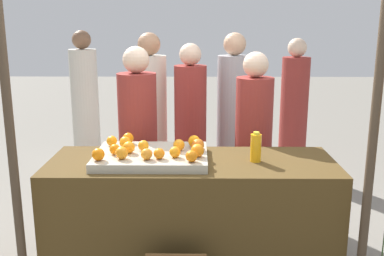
# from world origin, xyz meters

# --- Properties ---
(stall_counter) EXTENTS (2.02, 0.73, 0.86)m
(stall_counter) POSITION_xyz_m (0.00, 0.00, 0.43)
(stall_counter) COLOR #4C3819
(stall_counter) RESTS_ON ground_plane
(orange_tray) EXTENTS (0.78, 0.58, 0.06)m
(orange_tray) POSITION_xyz_m (-0.28, 0.00, 0.89)
(orange_tray) COLOR #B2AD99
(orange_tray) RESTS_ON stall_counter
(orange_0) EXTENTS (0.08, 0.08, 0.08)m
(orange_0) POSITION_xyz_m (-0.48, 0.12, 0.96)
(orange_0) COLOR orange
(orange_0) RESTS_ON orange_tray
(orange_1) EXTENTS (0.08, 0.08, 0.08)m
(orange_1) POSITION_xyz_m (-0.46, -0.16, 0.96)
(orange_1) COLOR orange
(orange_1) RESTS_ON orange_tray
(orange_2) EXTENTS (0.08, 0.08, 0.08)m
(orange_2) POSITION_xyz_m (-0.44, -0.02, 0.96)
(orange_2) COLOR orange
(orange_2) RESTS_ON orange_tray
(orange_3) EXTENTS (0.08, 0.08, 0.08)m
(orange_3) POSITION_xyz_m (-0.30, -0.17, 0.96)
(orange_3) COLOR orange
(orange_3) RESTS_ON orange_tray
(orange_4) EXTENTS (0.08, 0.08, 0.08)m
(orange_4) POSITION_xyz_m (-0.11, -0.12, 0.96)
(orange_4) COLOR orange
(orange_4) RESTS_ON orange_tray
(orange_5) EXTENTS (0.07, 0.07, 0.07)m
(orange_5) POSITION_xyz_m (-0.53, -0.05, 0.96)
(orange_5) COLOR orange
(orange_5) RESTS_ON orange_tray
(orange_6) EXTENTS (0.08, 0.08, 0.08)m
(orange_6) POSITION_xyz_m (-0.00, -0.21, 0.96)
(orange_6) COLOR orange
(orange_6) RESTS_ON orange_tray
(orange_7) EXTENTS (0.08, 0.08, 0.08)m
(orange_7) POSITION_xyz_m (-0.59, 0.16, 0.96)
(orange_7) COLOR orange
(orange_7) RESTS_ON orange_tray
(orange_8) EXTENTS (0.08, 0.08, 0.08)m
(orange_8) POSITION_xyz_m (-0.34, 0.04, 0.96)
(orange_8) COLOR orange
(orange_8) RESTS_ON orange_tray
(orange_9) EXTENTS (0.07, 0.07, 0.07)m
(orange_9) POSITION_xyz_m (-0.22, -0.15, 0.96)
(orange_9) COLOR orange
(orange_9) RESTS_ON orange_tray
(orange_10) EXTENTS (0.08, 0.08, 0.08)m
(orange_10) POSITION_xyz_m (-0.48, 0.23, 0.96)
(orange_10) COLOR orange
(orange_10) RESTS_ON orange_tray
(orange_11) EXTENTS (0.08, 0.08, 0.08)m
(orange_11) POSITION_xyz_m (-0.61, -0.19, 0.96)
(orange_11) COLOR orange
(orange_11) RESTS_ON orange_tray
(orange_12) EXTENTS (0.09, 0.09, 0.09)m
(orange_12) POSITION_xyz_m (0.04, 0.04, 0.96)
(orange_12) COLOR orange
(orange_12) RESTS_ON orange_tray
(orange_13) EXTENTS (0.09, 0.09, 0.09)m
(orange_13) POSITION_xyz_m (0.02, 0.14, 0.96)
(orange_13) COLOR orange
(orange_13) RESTS_ON orange_tray
(orange_14) EXTENTS (0.08, 0.08, 0.08)m
(orange_14) POSITION_xyz_m (-0.09, 0.05, 0.96)
(orange_14) COLOR orange
(orange_14) RESTS_ON orange_tray
(orange_15) EXTENTS (0.09, 0.09, 0.09)m
(orange_15) POSITION_xyz_m (0.04, -0.10, 0.97)
(orange_15) COLOR orange
(orange_15) RESTS_ON orange_tray
(juice_bottle) EXTENTS (0.08, 0.08, 0.21)m
(juice_bottle) POSITION_xyz_m (0.44, -0.01, 0.96)
(juice_bottle) COLOR #F0A415
(juice_bottle) RESTS_ON stall_counter
(vendor_left) EXTENTS (0.32, 0.32, 1.62)m
(vendor_left) POSITION_xyz_m (-0.46, 0.65, 0.75)
(vendor_left) COLOR maroon
(vendor_left) RESTS_ON ground_plane
(vendor_right) EXTENTS (0.32, 0.32, 1.57)m
(vendor_right) POSITION_xyz_m (0.52, 0.70, 0.73)
(vendor_right) COLOR maroon
(vendor_right) RESTS_ON ground_plane
(crowd_person_0) EXTENTS (0.34, 0.34, 1.71)m
(crowd_person_0) POSITION_xyz_m (-0.45, 1.54, 0.79)
(crowd_person_0) COLOR beige
(crowd_person_0) RESTS_ON ground_plane
(crowd_person_1) EXTENTS (0.33, 0.33, 1.63)m
(crowd_person_1) POSITION_xyz_m (1.19, 2.24, 0.76)
(crowd_person_1) COLOR maroon
(crowd_person_1) RESTS_ON ground_plane
(crowd_person_2) EXTENTS (0.34, 0.34, 1.71)m
(crowd_person_2) POSITION_xyz_m (-1.38, 2.55, 0.80)
(crowd_person_2) COLOR beige
(crowd_person_2) RESTS_ON ground_plane
(crowd_person_3) EXTENTS (0.32, 0.32, 1.61)m
(crowd_person_3) POSITION_xyz_m (-0.03, 1.40, 0.75)
(crowd_person_3) COLOR maroon
(crowd_person_3) RESTS_ON ground_plane
(crowd_person_4) EXTENTS (0.34, 0.34, 1.71)m
(crowd_person_4) POSITION_xyz_m (0.42, 1.58, 0.79)
(crowd_person_4) COLOR #99999E
(crowd_person_4) RESTS_ON ground_plane
(canopy_post_left) EXTENTS (0.06, 0.06, 2.13)m
(canopy_post_left) POSITION_xyz_m (-1.09, -0.40, 1.07)
(canopy_post_left) COLOR #473828
(canopy_post_left) RESTS_ON ground_plane
(canopy_post_right) EXTENTS (0.06, 0.06, 2.13)m
(canopy_post_right) POSITION_xyz_m (1.09, -0.40, 1.07)
(canopy_post_right) COLOR #473828
(canopy_post_right) RESTS_ON ground_plane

